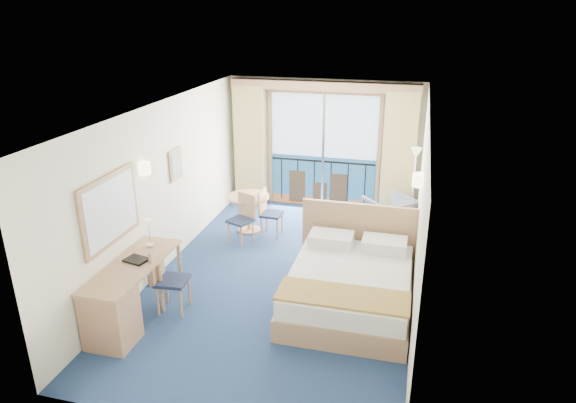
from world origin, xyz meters
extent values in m
plane|color=navy|center=(0.00, 0.00, 0.00)|extent=(6.50, 6.50, 0.00)
cube|color=white|center=(0.00, 3.26, 1.35)|extent=(4.00, 0.02, 2.70)
cube|color=white|center=(0.00, -3.26, 1.35)|extent=(4.00, 0.02, 2.70)
cube|color=white|center=(-2.01, 0.00, 1.35)|extent=(0.02, 6.50, 2.70)
cube|color=white|center=(2.01, 0.00, 1.35)|extent=(0.02, 6.50, 2.70)
cube|color=silver|center=(0.00, 0.00, 2.71)|extent=(4.00, 6.50, 0.02)
cube|color=navy|center=(0.00, 3.22, 0.56)|extent=(2.20, 0.02, 1.08)
cube|color=silver|center=(0.00, 3.22, 1.76)|extent=(2.20, 0.02, 1.32)
cube|color=#9A582F|center=(0.00, 3.22, 0.10)|extent=(2.20, 0.02, 0.20)
cube|color=black|center=(0.00, 3.22, 1.00)|extent=(2.20, 0.02, 0.04)
cube|color=tan|center=(0.00, 3.21, 2.46)|extent=(2.36, 0.03, 0.12)
cube|color=tan|center=(-1.15, 3.21, 1.20)|extent=(0.06, 0.03, 2.40)
cube|color=tan|center=(1.15, 3.21, 1.20)|extent=(0.06, 0.03, 2.40)
cube|color=silver|center=(0.00, 3.21, 1.20)|extent=(0.05, 0.02, 2.40)
cube|color=#3B2A1A|center=(0.35, 3.21, 0.40)|extent=(0.35, 0.02, 0.70)
cube|color=#3B2A1A|center=(-0.55, 3.21, 0.40)|extent=(0.35, 0.02, 0.70)
cube|color=#3B2A1A|center=(-0.05, 3.21, 0.30)|extent=(0.30, 0.02, 0.45)
cube|color=black|center=(-0.90, 3.22, 0.55)|extent=(0.02, 0.01, 0.90)
cube|color=black|center=(-0.54, 3.22, 0.55)|extent=(0.02, 0.01, 0.90)
cube|color=black|center=(-0.18, 3.22, 0.55)|extent=(0.03, 0.01, 0.90)
cube|color=black|center=(0.18, 3.22, 0.55)|extent=(0.03, 0.01, 0.90)
cube|color=black|center=(0.54, 3.22, 0.55)|extent=(0.02, 0.01, 0.90)
cube|color=black|center=(0.90, 3.22, 0.55)|extent=(0.02, 0.01, 0.90)
cube|color=#D8C277|center=(-1.55, 3.07, 1.28)|extent=(0.65, 0.22, 2.55)
cube|color=#D8C277|center=(1.55, 3.07, 1.28)|extent=(0.65, 0.22, 2.55)
cube|color=tan|center=(0.00, 3.10, 2.58)|extent=(3.80, 0.25, 0.18)
cube|color=tan|center=(-1.98, -1.50, 1.55)|extent=(0.04, 1.25, 0.95)
cube|color=silver|center=(-1.95, -1.50, 1.55)|extent=(0.01, 1.12, 0.82)
cube|color=tan|center=(-1.98, 0.45, 1.60)|extent=(0.03, 0.42, 0.52)
cube|color=gray|center=(-1.96, 0.45, 1.60)|extent=(0.01, 0.34, 0.44)
cylinder|color=#FFE1B2|center=(-1.94, -0.60, 1.85)|extent=(0.18, 0.18, 0.18)
cylinder|color=#FFE1B2|center=(1.94, -0.15, 1.85)|extent=(0.18, 0.18, 0.18)
cube|color=tan|center=(1.12, -0.63, 0.16)|extent=(1.71, 2.14, 0.32)
cube|color=white|center=(1.12, -0.63, 0.46)|extent=(1.65, 2.08, 0.27)
cube|color=#A1783E|center=(1.12, -1.32, 0.61)|extent=(1.69, 0.59, 0.03)
cube|color=white|center=(0.72, 0.14, 0.69)|extent=(0.66, 0.43, 0.19)
cube|color=white|center=(1.53, 0.14, 0.69)|extent=(0.66, 0.43, 0.19)
cube|color=tan|center=(1.12, 0.50, 0.59)|extent=(1.87, 0.06, 1.18)
cube|color=tan|center=(1.76, 1.04, 0.29)|extent=(0.45, 0.43, 0.59)
cube|color=white|center=(1.72, 1.09, 0.62)|extent=(0.19, 0.17, 0.07)
imported|color=#484C58|center=(1.49, 2.14, 0.37)|extent=(1.12, 1.12, 0.73)
cylinder|color=silver|center=(1.88, 2.46, 0.02)|extent=(0.22, 0.22, 0.03)
cylinder|color=silver|center=(1.88, 2.46, 0.76)|extent=(0.02, 0.02, 1.52)
cone|color=white|center=(1.88, 2.46, 1.52)|extent=(0.20, 0.20, 0.18)
cube|color=tan|center=(-1.69, -1.59, 0.80)|extent=(0.60, 1.76, 0.04)
cube|color=tan|center=(-1.69, -2.20, 0.39)|extent=(0.57, 0.53, 0.78)
cylinder|color=tan|center=(-1.96, -1.37, 0.39)|extent=(0.05, 0.05, 0.78)
cylinder|color=tan|center=(-1.42, -1.37, 0.39)|extent=(0.05, 0.05, 0.78)
cylinder|color=tan|center=(-1.96, -0.77, 0.39)|extent=(0.05, 0.05, 0.78)
cylinder|color=tan|center=(-1.42, -0.77, 0.39)|extent=(0.05, 0.05, 0.78)
cube|color=#1C2542|center=(-1.28, -1.29, 0.47)|extent=(0.46, 0.46, 0.05)
cube|color=tan|center=(-1.48, -1.31, 0.73)|extent=(0.08, 0.42, 0.50)
cylinder|color=tan|center=(-1.09, -1.44, 0.22)|extent=(0.04, 0.04, 0.45)
cylinder|color=tan|center=(-1.13, -1.10, 0.22)|extent=(0.04, 0.04, 0.45)
cylinder|color=tan|center=(-1.43, -1.47, 0.22)|extent=(0.04, 0.04, 0.45)
cylinder|color=tan|center=(-1.46, -1.14, 0.22)|extent=(0.04, 0.04, 0.45)
cube|color=black|center=(-1.69, -1.48, 0.84)|extent=(0.35, 0.29, 0.03)
cylinder|color=silver|center=(-1.72, -1.03, 0.85)|extent=(0.11, 0.11, 0.02)
cylinder|color=silver|center=(-1.72, -1.03, 1.02)|extent=(0.01, 0.01, 0.36)
cone|color=white|center=(-1.72, -1.03, 1.20)|extent=(0.10, 0.10, 0.09)
cylinder|color=tan|center=(-1.12, 1.59, 0.69)|extent=(0.79, 0.79, 0.04)
cylinder|color=tan|center=(-1.12, 1.59, 0.35)|extent=(0.08, 0.08, 0.69)
cylinder|color=tan|center=(-1.12, 1.59, 0.01)|extent=(0.43, 0.43, 0.03)
cube|color=#1C2542|center=(-0.64, 1.50, 0.42)|extent=(0.39, 0.39, 0.05)
cube|color=tan|center=(-0.82, 1.51, 0.66)|extent=(0.05, 0.38, 0.45)
cylinder|color=tan|center=(-0.49, 1.34, 0.20)|extent=(0.03, 0.03, 0.41)
cylinder|color=tan|center=(-0.48, 1.65, 0.20)|extent=(0.03, 0.03, 0.41)
cylinder|color=tan|center=(-0.79, 1.35, 0.20)|extent=(0.03, 0.03, 0.41)
cylinder|color=tan|center=(-0.78, 1.66, 0.20)|extent=(0.03, 0.03, 0.41)
cube|color=#1C2542|center=(-1.09, 1.04, 0.43)|extent=(0.51, 0.51, 0.05)
cube|color=tan|center=(-1.02, 1.21, 0.67)|extent=(0.37, 0.18, 0.46)
cylinder|color=tan|center=(-1.30, 0.96, 0.21)|extent=(0.03, 0.03, 0.42)
cylinder|color=tan|center=(-1.01, 0.83, 0.21)|extent=(0.03, 0.03, 0.42)
cylinder|color=tan|center=(-1.17, 1.25, 0.21)|extent=(0.03, 0.03, 0.42)
cylinder|color=tan|center=(-0.88, 1.12, 0.21)|extent=(0.03, 0.03, 0.42)
camera|label=1|loc=(1.85, -6.98, 4.08)|focal=32.00mm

